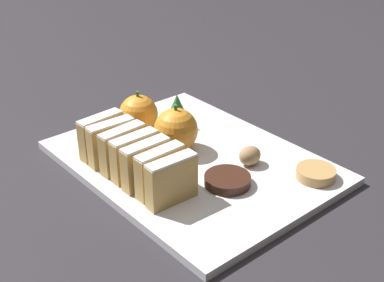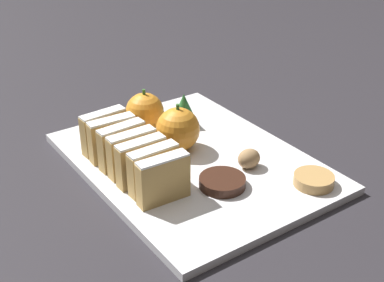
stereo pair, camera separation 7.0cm
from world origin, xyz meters
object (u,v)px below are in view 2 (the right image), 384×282
orange_near (145,112)px  orange_far (176,130)px  walnut (249,159)px  chocolate_cookie (222,182)px

orange_near → orange_far: size_ratio=0.94×
orange_far → walnut: size_ratio=2.17×
orange_far → walnut: bearing=-61.0°
walnut → chocolate_cookie: size_ratio=0.54×
walnut → orange_far: bearing=119.0°
orange_near → walnut: size_ratio=2.04×
orange_far → walnut: (0.06, -0.10, -0.02)m
orange_near → walnut: 0.20m
orange_near → chocolate_cookie: 0.21m
walnut → chocolate_cookie: (-0.06, -0.02, -0.01)m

